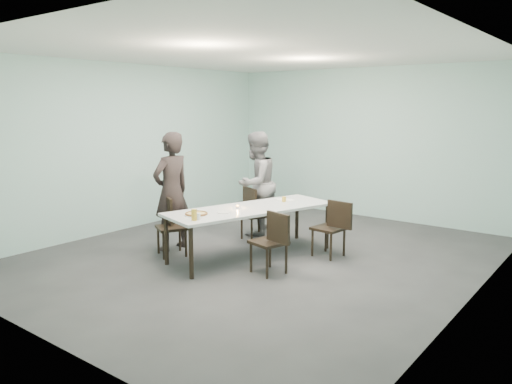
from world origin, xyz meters
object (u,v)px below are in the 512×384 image
Objects in this scene: tealight at (237,207)px; water_tumbler at (197,216)px; amber_tumbler at (284,199)px; diner_near at (172,191)px; side_plate at (224,212)px; chair_near_left at (170,222)px; diner_far at (256,183)px; pizza at (196,214)px; beer_glass at (194,215)px; chair_near_right at (273,238)px; chair_far_right at (333,225)px; chair_far_left at (253,210)px; table at (251,211)px.

water_tumbler is at bearing -86.78° from tealight.
amber_tumbler is at bearing 73.46° from tealight.
diner_near is 10.32× the size of side_plate.
diner_far is at bearing 108.58° from chair_near_left.
water_tumbler is (0.21, -0.19, 0.03)m from pizza.
diner_far is (0.30, 1.76, 0.40)m from chair_near_left.
chair_near_right is at bearing 37.72° from beer_glass.
chair_near_left is at bearing 39.95° from chair_far_right.
chair_far_right is 2.05m from pizza.
diner_near is 1.15m from side_plate.
chair_far_left is 2.56× the size of pizza.
chair_far_right reaches higher than pizza.
chair_far_left is at bearing 156.09° from diner_near.
chair_near_left is 0.50m from diner_near.
chair_far_left is at bearing 100.43° from pizza.
amber_tumbler is at bearing 61.91° from diner_far.
chair_near_left is 1.00× the size of chair_far_left.
table is at bearing -19.34° from chair_near_right.
chair_far_left is 0.53m from diner_far.
tealight is 0.70× the size of amber_tumbler.
side_plate is at bearing 55.12° from chair_far_right.
amber_tumbler is (0.72, -0.12, 0.29)m from chair_far_left.
diner_near is at bearing -94.71° from chair_far_left.
chair_near_left is 1.13m from beer_glass.
chair_far_right is at bearing 37.74° from tealight.
beer_glass is at bearing 62.62° from diner_near.
diner_near is at bearing -139.82° from amber_tumbler.
beer_glass reaches higher than chair_far_right.
table is at bearing 81.69° from side_plate.
chair_near_left is at bearing -85.97° from chair_far_left.
side_plate is at bearing -98.31° from table.
chair_far_left and chair_far_right have the same top height.
table is at bearing 55.33° from tealight.
pizza is 6.07× the size of tealight.
tealight is (-0.05, 0.90, -0.02)m from water_tumbler.
chair_near_left is at bearing -131.63° from amber_tumbler.
pizza reaches higher than table.
chair_far_right is 15.54× the size of tealight.
amber_tumbler reaches higher than table.
chair_near_left is at bearing -148.02° from table.
side_plate is at bearing -83.29° from tealight.
chair_far_left reaches higher than pizza.
side_plate is (-0.08, -0.53, 0.06)m from table.
diner_far reaches higher than beer_glass.
table is 1.13m from beer_glass.
amber_tumbler is (1.19, 1.34, 0.29)m from chair_near_left.
table is 18.33× the size of beer_glass.
pizza is at bearing -102.50° from tealight.
water_tumbler is at bearing -89.09° from side_plate.
amber_tumbler is at bearing 132.87° from diner_near.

